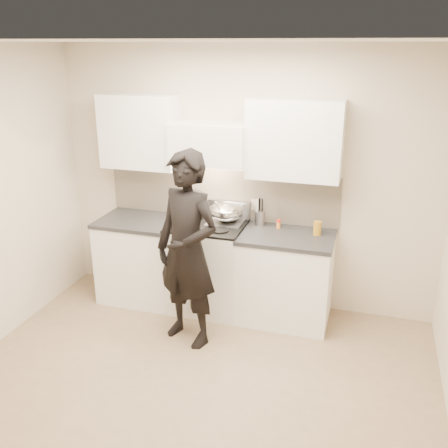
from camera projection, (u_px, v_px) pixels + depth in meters
The scene contains 11 objects.
ground_plane at pixel (187, 394), 4.06m from camera, with size 4.00×4.00×0.00m, color #8B7356.
room_shell at pixel (192, 192), 3.86m from camera, with size 4.04×3.54×2.70m.
stove at pixel (208, 266), 5.26m from camera, with size 0.76×0.65×0.96m.
counter_right at pixel (285, 277), 5.04m from camera, with size 0.92×0.67×0.92m.
counter_left at pixel (141, 258), 5.48m from camera, with size 0.82×0.67×0.92m.
wok at pixel (226, 212), 5.13m from camera, with size 0.35×0.43×0.28m.
stock_pot at pixel (188, 219), 4.98m from camera, with size 0.29×0.29×0.15m.
utensil_crock at pixel (260, 217), 5.12m from camera, with size 0.11×0.11×0.28m.
spice_jar at pixel (279, 224), 5.04m from camera, with size 0.04×0.04×0.09m.
oil_glass at pixel (317, 228), 4.86m from camera, with size 0.08×0.08×0.14m.
person at pixel (187, 250), 4.52m from camera, with size 0.67×0.44×1.84m, color black.
Camera 1 is at (1.26, -3.11, 2.69)m, focal length 40.00 mm.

